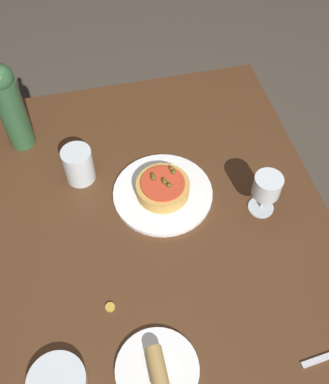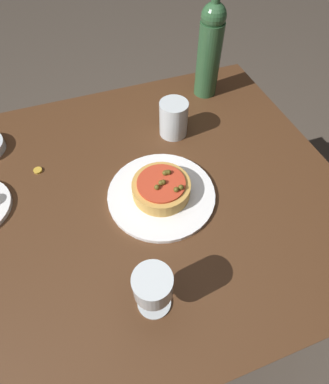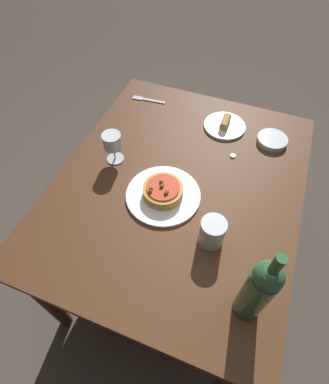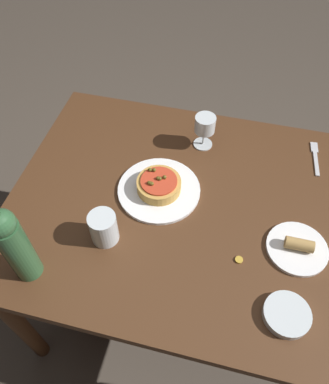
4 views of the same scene
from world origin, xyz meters
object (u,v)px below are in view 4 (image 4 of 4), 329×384
Objects in this scene: side_bowl at (287,315)px; water_cup at (104,228)px; wine_glass at (205,126)px; dining_table at (180,219)px; pizza at (159,185)px; bottle_cap at (239,260)px; wine_bottle at (14,244)px; dinner_plate at (159,190)px; side_plate at (297,248)px; fork at (315,156)px.

water_cup is at bearing -11.87° from side_bowl.
dining_table is at bearing 85.91° from wine_glass.
side_bowl is (-0.57, 0.12, -0.04)m from water_cup.
pizza reaches higher than bottle_cap.
dining_table is at bearing -37.69° from bottle_cap.
bottle_cap is (-0.60, -0.18, -0.15)m from wine_bottle.
dinner_plate is 0.25m from water_cup.
wine_bottle is at bearing 16.83° from bottle_cap.
wine_glass is at bearing -46.12° from side_plate.
bottle_cap reaches higher than dining_table.
fork is (-0.53, -0.30, -0.03)m from pizza.
water_cup is at bearing -138.39° from wine_bottle.
side_bowl is (-0.45, 0.34, 0.01)m from dinner_plate.
dining_table is 7.71× the size of pizza.
dinner_plate is 0.60m from fork.
fork is 7.11× the size of bottle_cap.
water_cup is 0.83m from fork.
side_plate is at bearing 167.30° from dining_table.
wine_glass is 0.51m from bottle_cap.
pizza is 1.13× the size of wine_glass.
side_plate is (0.06, 0.42, 0.01)m from fork.
side_plate is at bearing 165.70° from pizza.
pizza reaches higher than side_plate.
wine_glass reaches higher than bottle_cap.
pizza is at bearing -37.14° from side_bowl.
water_cup is at bearing 64.94° from wine_glass.
pizza is 1.16× the size of side_bowl.
bottle_cap is (0.17, 0.08, -0.01)m from side_plate.
wine_bottle is 0.65m from bottle_cap.
dinner_plate reaches higher than dining_table.
dining_table is at bearing -137.81° from wine_bottle.
side_bowl is at bearing 168.13° from water_cup.
side_bowl is (-0.36, 0.31, 0.11)m from dining_table.
bottle_cap is at bearing -177.17° from water_cup.
dining_table is at bearing 158.82° from dinner_plate.
wine_glass reaches higher than fork.
pizza is 0.49m from side_plate.
pizza reaches higher than dinner_plate.
side_bowl is 0.69× the size of side_plate.
bottle_cap is (-0.22, 0.17, 0.10)m from dining_table.
fork is (-0.64, -0.52, -0.05)m from water_cup.
fork is (-0.44, -0.33, 0.10)m from dining_table.
water_cup is 0.85× the size of side_bowl.
wine_glass is 0.69m from side_bowl.
dining_table is at bearing -40.22° from side_bowl.
fork is at bearing -97.57° from side_plate.
side_bowl reaches higher than dining_table.
pizza is 0.25m from water_cup.
water_cup is at bearing 62.05° from dinner_plate.
dining_table is 10.56× the size of water_cup.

